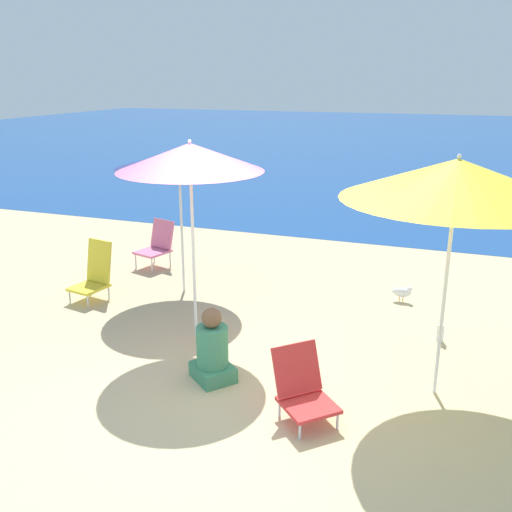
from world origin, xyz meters
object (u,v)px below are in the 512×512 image
Objects in this scene: beach_umbrella_pink at (190,157)px; beach_chair_yellow at (95,273)px; beach_chair_red at (303,387)px; beach_umbrella_navy at (179,160)px; beach_chair_pink at (157,244)px; beach_umbrella_yellow at (457,180)px; water_bottle at (440,332)px; person_seated_near at (212,351)px; seagull at (402,292)px.

beach_umbrella_pink reaches higher than beach_chair_yellow.
beach_chair_yellow is at bearing 107.99° from beach_chair_red.
beach_umbrella_navy is 2.74× the size of beach_chair_pink.
beach_umbrella_yellow is 5.11m from beach_chair_yellow.
beach_chair_red is at bearing -16.79° from beach_chair_yellow.
beach_chair_yellow is 4.01m from beach_chair_red.
beach_umbrella_yellow is 1.00× the size of beach_umbrella_pink.
beach_chair_pink is 4.87m from beach_chair_red.
beach_umbrella_pink is at bearing -162.97° from water_bottle.
water_bottle is at bearing -12.65° from person_seated_near.
beach_chair_pink is at bearing 135.90° from beach_umbrella_navy.
beach_chair_yellow is 4.34m from seagull.
beach_chair_yellow is (-4.69, 1.00, -1.77)m from beach_umbrella_yellow.
person_seated_near is at bearing -54.92° from beach_umbrella_pink.
person_seated_near is at bearing -56.63° from beach_umbrella_navy.
beach_chair_pink reaches higher than water_bottle.
beach_chair_pink is (0.11, 1.58, 0.01)m from beach_chair_yellow.
beach_chair_yellow is 1.09× the size of beach_chair_pink.
beach_chair_yellow is (-1.05, -0.67, -1.55)m from beach_umbrella_navy.
seagull is (4.00, -0.23, -0.25)m from beach_chair_pink.
beach_umbrella_yellow is 2.87× the size of beach_chair_yellow.
beach_umbrella_navy is (-0.83, 1.32, -0.24)m from beach_umbrella_pink.
beach_umbrella_yellow is 1.14× the size of beach_umbrella_navy.
seagull is at bearing 12.50° from beach_umbrella_navy.
water_bottle is (1.13, 2.08, -0.19)m from beach_chair_red.
person_seated_near is at bearing -20.44° from beach_chair_yellow.
water_bottle is (4.57, -1.37, -0.27)m from beach_chair_pink.
beach_umbrella_yellow reaches higher than beach_umbrella_navy.
seagull is at bearing 29.09° from beach_chair_yellow.
beach_chair_pink is (-1.77, 2.23, -1.78)m from beach_umbrella_pink.
beach_umbrella_yellow is 3.15m from seagull.
beach_umbrella_pink is at bearing 172.72° from beach_umbrella_yellow.
beach_umbrella_yellow is at bearing -7.09° from beach_chair_red.
person_seated_near is 2.71× the size of water_bottle.
beach_umbrella_pink reaches higher than beach_chair_pink.
beach_chair_red is 0.90× the size of person_seated_near.
beach_chair_red is (3.44, -3.45, -0.08)m from beach_chair_pink.
beach_chair_red is 2.44× the size of water_bottle.
beach_umbrella_navy is at bearing 172.80° from water_bottle.
beach_chair_red is at bearing -45.41° from beach_umbrella_navy.
beach_umbrella_yellow is at bearing -76.23° from seagull.
beach_umbrella_pink is 2.86× the size of beach_chair_yellow.
beach_umbrella_yellow is 3.30× the size of beach_chair_red.
beach_umbrella_yellow is 8.06× the size of water_bottle.
seagull is (-0.58, 2.35, -2.01)m from beach_umbrella_yellow.
beach_umbrella_pink is 3.35m from beach_chair_pink.
beach_umbrella_yellow reaches higher than person_seated_near.
beach_umbrella_yellow reaches higher than beach_umbrella_pink.
seagull is (1.62, 2.87, -0.18)m from person_seated_near.
beach_chair_yellow reaches higher than person_seated_near.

